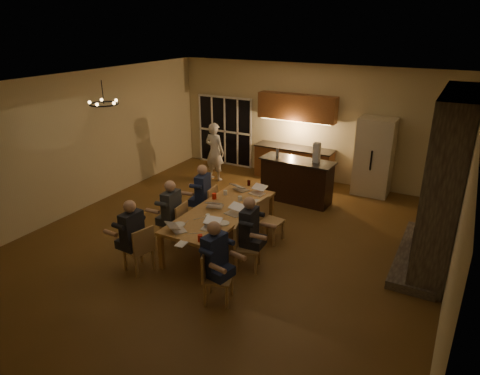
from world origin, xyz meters
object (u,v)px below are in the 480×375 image
chair_left_mid (174,223)px  person_left_far (203,195)px  mug_mid (240,198)px  redcup_near (200,238)px  person_right_near (215,261)px  plate_left (179,224)px  chair_right_mid (248,247)px  laptop_d (233,209)px  laptop_b (210,223)px  mug_front (208,217)px  refrigerator (374,157)px  bar_blender (317,153)px  dining_table (222,227)px  redcup_far (259,187)px  can_cola (249,183)px  standing_person (215,152)px  mug_back (225,193)px  bar_bottle (277,152)px  laptop_e (241,185)px  chair_left_near (138,248)px  bar_island (297,181)px  chair_right_far (271,221)px  laptop_a (178,225)px  laptop_f (257,189)px  can_silver (206,222)px  redcup_mid (214,196)px  chair_left_far (205,205)px  person_right_mid (249,232)px  plate_near (223,223)px  person_left_mid (172,213)px  plate_far (256,202)px  chandelier (104,104)px  chair_right_near (218,277)px  laptop_c (215,201)px

chair_left_mid → person_left_far: bearing=173.5°
mug_mid → redcup_near: redcup_near is taller
person_right_near → plate_left: bearing=70.9°
chair_right_mid → laptop_d: size_ratio=2.78×
laptop_b → mug_front: size_ratio=3.20×
refrigerator → bar_blender: 1.77m
person_left_far → laptop_d: (1.14, -0.67, 0.17)m
dining_table → redcup_far: redcup_far is taller
refrigerator → can_cola: bearing=-128.5°
mug_mid → redcup_near: bearing=-82.6°
refrigerator → standing_person: size_ratio=1.22×
mug_back → bar_bottle: bar_bottle is taller
dining_table → laptop_e: laptop_e is taller
standing_person → laptop_e: 2.79m
dining_table → chair_left_near: size_ratio=3.12×
bar_island → chair_right_far: bearing=-79.3°
chair_left_mid → mug_mid: bearing=131.9°
refrigerator → laptop_a: (-2.27, -5.32, -0.14)m
laptop_f → redcup_far: size_ratio=2.67×
chair_right_mid → mug_mid: chair_right_mid is taller
bar_island → can_silver: size_ratio=15.07×
laptop_b → redcup_mid: 1.40m
chair_right_mid → chair_left_far: bearing=38.6°
laptop_f → laptop_d: bearing=-79.6°
refrigerator → mug_back: (-2.37, -3.49, -0.20)m
chair_left_near → laptop_d: laptop_d is taller
chair_right_mid → can_cola: 2.30m
bar_blender → person_right_mid: bearing=-89.0°
redcup_mid → mug_front: bearing=-65.5°
redcup_near → can_silver: size_ratio=1.00×
can_silver → laptop_b: bearing=-34.6°
refrigerator → laptop_d: refrigerator is taller
chair_left_far → redcup_mid: bearing=54.9°
bar_island → redcup_mid: size_ratio=15.07×
redcup_mid → plate_near: (0.77, -0.92, -0.05)m
bar_island → person_left_mid: size_ratio=1.31×
refrigerator → redcup_mid: (-2.46, -3.79, -0.19)m
laptop_d → redcup_far: laptop_d is taller
chair_right_mid → plate_far: (-0.47, 1.25, 0.31)m
bar_island → mug_mid: size_ratio=18.09×
chandelier → chair_left_far: bearing=40.4°
chandelier → plate_near: 3.27m
bar_island → chair_right_mid: bar_island is taller
chair_left_far → chair_right_near: size_ratio=1.00×
person_right_mid → mug_front: 0.89m
mug_back → bar_blender: (1.28, 2.12, 0.52)m
chair_left_near → chair_right_near: (1.75, -0.10, 0.00)m
redcup_near → refrigerator: bearing=72.8°
chair_left_far → laptop_c: bearing=41.1°
chair_left_mid → bar_bottle: size_ratio=3.71×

